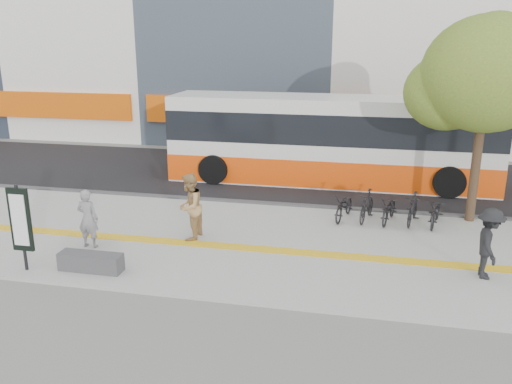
% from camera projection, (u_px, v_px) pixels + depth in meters
% --- Properties ---
extents(ground, '(120.00, 120.00, 0.00)m').
position_uv_depth(ground, '(206.00, 263.00, 13.81)').
color(ground, slate).
rests_on(ground, ground).
extents(sidewalk, '(40.00, 7.00, 0.08)m').
position_uv_depth(sidewalk, '(222.00, 240.00, 15.21)').
color(sidewalk, gray).
rests_on(sidewalk, ground).
extents(tactile_strip, '(40.00, 0.45, 0.01)m').
position_uv_depth(tactile_strip, '(217.00, 245.00, 14.72)').
color(tactile_strip, yellow).
rests_on(tactile_strip, sidewalk).
extents(street, '(40.00, 8.00, 0.06)m').
position_uv_depth(street, '(270.00, 175.00, 22.24)').
color(street, black).
rests_on(street, ground).
extents(curb, '(40.00, 0.25, 0.14)m').
position_uv_depth(curb, '(249.00, 203.00, 18.48)').
color(curb, '#393A3C').
rests_on(curb, ground).
extents(bench, '(1.60, 0.45, 0.45)m').
position_uv_depth(bench, '(91.00, 262.00, 13.12)').
color(bench, '#393A3C').
rests_on(bench, sidewalk).
extents(signboard, '(0.55, 0.10, 2.20)m').
position_uv_depth(signboard, '(20.00, 221.00, 12.86)').
color(signboard, black).
rests_on(signboard, sidewalk).
extents(street_tree, '(4.40, 3.80, 6.31)m').
position_uv_depth(street_tree, '(485.00, 77.00, 15.60)').
color(street_tree, '#352118').
rests_on(street_tree, sidewalk).
extents(bus, '(12.56, 2.98, 3.34)m').
position_uv_depth(bus, '(330.00, 142.00, 20.81)').
color(bus, silver).
rests_on(bus, street).
extents(bicycle_row, '(3.71, 1.74, 0.96)m').
position_uv_depth(bicycle_row, '(389.00, 208.00, 16.46)').
color(bicycle_row, black).
rests_on(bicycle_row, sidewalk).
extents(seated_woman, '(0.61, 0.40, 1.64)m').
position_uv_depth(seated_woman, '(88.00, 218.00, 14.43)').
color(seated_woman, black).
rests_on(seated_woman, sidewalk).
extents(pedestrian_tan, '(0.78, 0.97, 1.92)m').
position_uv_depth(pedestrian_tan, '(190.00, 207.00, 14.97)').
color(pedestrian_tan, '#A9834F').
rests_on(pedestrian_tan, sidewalk).
extents(pedestrian_dark, '(0.67, 1.13, 1.74)m').
position_uv_depth(pedestrian_dark, '(489.00, 244.00, 12.57)').
color(pedestrian_dark, black).
rests_on(pedestrian_dark, sidewalk).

